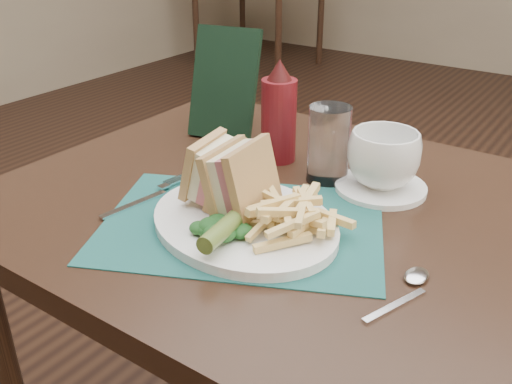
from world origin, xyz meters
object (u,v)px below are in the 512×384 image
(table_main, at_px, (279,372))
(check_presenter, at_px, (224,84))
(sandwich_half_b, at_px, (229,175))
(ketchup_bottle, at_px, (279,111))
(saucer, at_px, (380,187))
(sandwich_half_a, at_px, (203,167))
(placemat, at_px, (242,225))
(table_bg_left, at_px, (259,18))
(coffee_cup, at_px, (383,159))
(plate, at_px, (244,223))
(drinking_glass, at_px, (329,145))

(table_main, distance_m, check_presenter, 0.57)
(sandwich_half_b, relative_size, ketchup_bottle, 0.59)
(saucer, bearing_deg, sandwich_half_a, -134.42)
(sandwich_half_b, height_order, saucer, sandwich_half_b)
(check_presenter, bearing_deg, placemat, -61.53)
(table_bg_left, distance_m, coffee_cup, 3.88)
(sandwich_half_a, relative_size, ketchup_bottle, 0.52)
(placemat, distance_m, check_presenter, 0.39)
(saucer, relative_size, ketchup_bottle, 0.81)
(plate, xyz_separation_m, ketchup_bottle, (-0.10, 0.24, 0.08))
(table_main, relative_size, sandwich_half_a, 9.25)
(saucer, bearing_deg, sandwich_half_b, -123.85)
(placemat, height_order, saucer, saucer)
(table_main, bearing_deg, drinking_glass, 74.67)
(coffee_cup, xyz_separation_m, drinking_glass, (-0.09, -0.02, 0.01))
(plate, bearing_deg, table_bg_left, 139.04)
(sandwich_half_a, height_order, drinking_glass, drinking_glass)
(drinking_glass, bearing_deg, placemat, -97.51)
(table_main, bearing_deg, ketchup_bottle, 125.61)
(saucer, height_order, drinking_glass, drinking_glass)
(sandwich_half_b, relative_size, coffee_cup, 0.93)
(coffee_cup, xyz_separation_m, check_presenter, (-0.37, 0.06, 0.05))
(plate, xyz_separation_m, sandwich_half_b, (-0.04, 0.01, 0.06))
(placemat, height_order, sandwich_half_b, sandwich_half_b)
(placemat, bearing_deg, drinking_glass, 82.49)
(table_main, relative_size, check_presenter, 4.11)
(table_main, bearing_deg, plate, -86.29)
(placemat, height_order, coffee_cup, coffee_cup)
(coffee_cup, bearing_deg, drinking_glass, -170.46)
(placemat, bearing_deg, plate, -33.70)
(placemat, height_order, plate, plate)
(ketchup_bottle, bearing_deg, table_main, -54.39)
(table_main, distance_m, ketchup_bottle, 0.49)
(table_bg_left, relative_size, check_presenter, 4.11)
(table_bg_left, distance_m, plate, 4.00)
(table_main, relative_size, plate, 3.00)
(plate, distance_m, sandwich_half_b, 0.07)
(saucer, bearing_deg, placemat, -118.01)
(placemat, xyz_separation_m, ketchup_bottle, (-0.09, 0.24, 0.09))
(saucer, distance_m, drinking_glass, 0.11)
(sandwich_half_a, relative_size, drinking_glass, 0.75)
(table_main, height_order, saucer, saucer)
(ketchup_bottle, relative_size, check_presenter, 0.85)
(sandwich_half_b, xyz_separation_m, drinking_glass, (0.05, 0.20, -0.01))
(table_main, height_order, check_presenter, check_presenter)
(plate, bearing_deg, ketchup_bottle, 126.78)
(placemat, relative_size, drinking_glass, 3.13)
(table_bg_left, relative_size, ketchup_bottle, 4.84)
(coffee_cup, relative_size, drinking_glass, 0.90)
(check_presenter, bearing_deg, table_main, -47.49)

